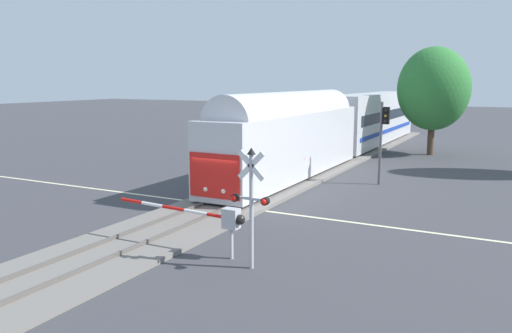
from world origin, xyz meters
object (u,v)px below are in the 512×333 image
at_px(commuter_train, 339,124).
at_px(traffic_signal_far_side, 383,130).
at_px(crossing_gate_far, 233,156).
at_px(crossing_gate_near, 217,218).
at_px(crossing_signal_mast, 251,196).
at_px(elm_centre_background, 434,89).

distance_m(commuter_train, traffic_signal_far_side, 9.99).
height_order(crossing_gate_far, traffic_signal_far_side, traffic_signal_far_side).
distance_m(commuter_train, crossing_gate_near, 23.84).
xyz_separation_m(crossing_signal_mast, elm_centre_background, (0.91, 30.05, 2.99)).
xyz_separation_m(commuter_train, elm_centre_background, (6.03, 5.98, 2.66)).
relative_size(crossing_gate_near, elm_centre_background, 0.62).
relative_size(traffic_signal_far_side, elm_centre_background, 0.55).
relative_size(crossing_signal_mast, crossing_gate_far, 0.66).
xyz_separation_m(crossing_gate_near, elm_centre_background, (2.53, 29.52, 4.05)).
relative_size(crossing_signal_mast, elm_centre_background, 0.46).
height_order(crossing_gate_near, crossing_gate_far, same).
distance_m(commuter_train, elm_centre_background, 8.90).
bearing_deg(commuter_train, traffic_signal_far_side, -56.48).
bearing_deg(elm_centre_background, crossing_gate_far, -119.46).
distance_m(crossing_gate_near, crossing_signal_mast, 2.00).
height_order(traffic_signal_far_side, elm_centre_background, elm_centre_background).
bearing_deg(crossing_gate_near, elm_centre_background, 85.10).
height_order(crossing_gate_near, traffic_signal_far_side, traffic_signal_far_side).
xyz_separation_m(commuter_train, traffic_signal_far_side, (5.51, -8.31, 0.51)).
height_order(commuter_train, crossing_gate_near, commuter_train).
bearing_deg(elm_centre_background, commuter_train, -135.25).
distance_m(traffic_signal_far_side, elm_centre_background, 14.46).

